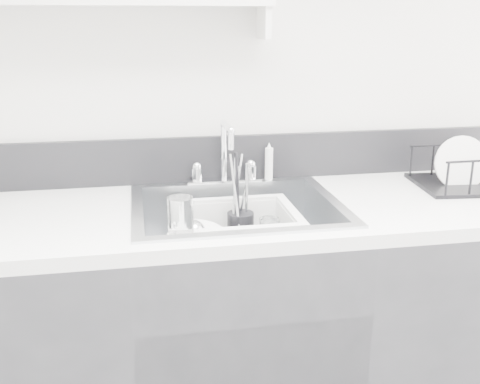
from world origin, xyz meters
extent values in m
cube|color=silver|center=(0.00, 1.49, 1.30)|extent=(3.50, 0.02, 2.60)
cube|color=#2C2C30|center=(0.00, 1.19, 0.44)|extent=(3.20, 0.62, 0.88)
cube|color=white|center=(0.00, 1.19, 0.90)|extent=(3.20, 0.62, 0.04)
cube|color=black|center=(0.00, 1.49, 1.00)|extent=(3.20, 0.02, 0.16)
cube|color=silver|center=(0.00, 1.44, 0.93)|extent=(0.26, 0.06, 0.02)
cylinder|color=silver|center=(-0.10, 1.44, 0.96)|extent=(0.04, 0.04, 0.05)
cylinder|color=silver|center=(0.10, 1.44, 0.96)|extent=(0.04, 0.04, 0.05)
cylinder|color=silver|center=(0.00, 1.44, 1.03)|extent=(0.02, 0.02, 0.20)
cylinder|color=silver|center=(0.00, 1.37, 1.14)|extent=(0.02, 0.15, 0.02)
cylinder|color=silver|center=(0.16, 1.44, 0.99)|extent=(0.03, 0.03, 0.14)
cube|color=silver|center=(-0.35, 1.42, 1.52)|extent=(1.00, 0.16, 0.02)
cube|color=silver|center=(0.13, 1.42, 1.46)|extent=(0.02, 0.14, 0.10)
cylinder|color=white|center=(-0.11, 1.15, 0.77)|extent=(0.22, 0.22, 0.01)
cylinder|color=white|center=(-0.11, 1.16, 0.79)|extent=(0.21, 0.21, 0.01)
cylinder|color=white|center=(-0.12, 1.15, 0.82)|extent=(0.25, 0.24, 0.09)
cylinder|color=black|center=(0.02, 1.25, 0.82)|extent=(0.09, 0.09, 0.11)
cylinder|color=silver|center=(0.01, 1.26, 0.92)|extent=(0.01, 0.05, 0.21)
cylinder|color=silver|center=(0.04, 1.24, 0.91)|extent=(0.02, 0.04, 0.19)
cylinder|color=black|center=(0.01, 1.26, 0.94)|extent=(0.01, 0.06, 0.23)
cylinder|color=white|center=(0.11, 1.21, 0.81)|extent=(0.07, 0.07, 0.10)
cylinder|color=white|center=(-0.19, 1.00, 0.97)|extent=(0.09, 0.09, 0.10)
imported|color=white|center=(0.06, 1.10, 0.79)|extent=(0.14, 0.14, 0.04)
camera|label=1|loc=(-0.29, -0.42, 1.47)|focal=42.00mm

